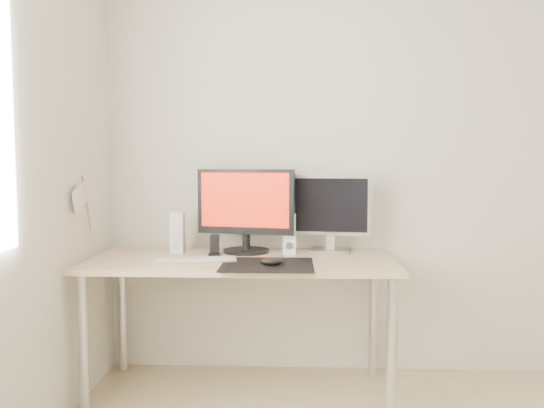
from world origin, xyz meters
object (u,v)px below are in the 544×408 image
object	(u,v)px
main_monitor	(246,207)
keyboard	(195,260)
speaker_left	(178,233)
speaker_right	(289,234)
second_monitor	(331,209)
phone_dock	(215,249)
desk	(242,273)
mouse	(271,262)

from	to	relation	value
main_monitor	keyboard	world-z (taller)	main_monitor
main_monitor	speaker_left	size ratio (longest dim) A/B	2.48
speaker_left	keyboard	distance (m)	0.30
main_monitor	speaker_right	bearing A→B (deg)	-4.24
main_monitor	speaker_right	distance (m)	0.28
keyboard	speaker_right	bearing A→B (deg)	28.92
main_monitor	second_monitor	size ratio (longest dim) A/B	1.22
speaker_right	phone_dock	world-z (taller)	speaker_right
speaker_right	keyboard	bearing A→B (deg)	-151.08
desk	keyboard	distance (m)	0.26
main_monitor	second_monitor	xyz separation A→B (m)	(0.47, 0.05, -0.01)
speaker_left	keyboard	xyz separation A→B (m)	(0.14, -0.25, -0.10)
desk	keyboard	xyz separation A→B (m)	(-0.23, -0.11, 0.09)
speaker_right	mouse	bearing A→B (deg)	-102.85
mouse	phone_dock	xyz separation A→B (m)	(-0.32, 0.29, 0.01)
speaker_right	phone_dock	size ratio (longest dim) A/B	1.93
mouse	phone_dock	world-z (taller)	phone_dock
desk	keyboard	size ratio (longest dim) A/B	3.69
main_monitor	keyboard	bearing A→B (deg)	-129.70
mouse	keyboard	bearing A→B (deg)	164.58
speaker_right	phone_dock	bearing A→B (deg)	-169.21
mouse	second_monitor	bearing A→B (deg)	54.36
main_monitor	speaker_left	distance (m)	0.40
mouse	speaker_left	size ratio (longest dim) A/B	0.49
mouse	keyboard	distance (m)	0.41
mouse	speaker_left	xyz separation A→B (m)	(-0.53, 0.36, 0.09)
desk	mouse	bearing A→B (deg)	-52.38
mouse	main_monitor	distance (m)	0.48
speaker_right	keyboard	distance (m)	0.55
second_monitor	speaker_left	xyz separation A→B (m)	(-0.85, -0.09, -0.13)
speaker_right	keyboard	world-z (taller)	speaker_right
desk	speaker_left	bearing A→B (deg)	159.18
mouse	speaker_right	world-z (taller)	speaker_right
phone_dock	main_monitor	bearing A→B (deg)	30.56
speaker_left	speaker_right	bearing A→B (deg)	1.47
phone_dock	speaker_right	bearing A→B (deg)	10.79
main_monitor	phone_dock	size ratio (longest dim) A/B	4.78
mouse	main_monitor	xyz separation A→B (m)	(-0.16, 0.39, 0.23)
main_monitor	desk	bearing A→B (deg)	-92.53
mouse	phone_dock	size ratio (longest dim) A/B	0.94
mouse	speaker_right	size ratio (longest dim) A/B	0.49
main_monitor	speaker_left	bearing A→B (deg)	-174.85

